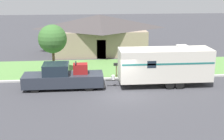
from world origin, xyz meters
TOP-DOWN VIEW (x-y plane):
  - ground_plane at (0.00, 0.00)m, footprint 120.00×120.00m
  - curb_strip at (0.00, 3.75)m, footprint 80.00×0.30m
  - lawn_strip at (0.00, 7.40)m, footprint 80.00×7.00m
  - house_across_street at (-0.77, 14.76)m, footprint 11.24×7.42m
  - pickup_truck at (-4.40, 1.79)m, footprint 6.40×1.97m
  - travel_trailer at (3.80, 1.79)m, footprint 8.48×2.31m
  - mailbox at (0.13, 4.35)m, footprint 0.48×0.20m
  - tree_in_yard at (-5.49, 6.32)m, footprint 2.60×2.60m

SIDE VIEW (x-z plane):
  - ground_plane at x=0.00m, z-range 0.00..0.00m
  - lawn_strip at x=0.00m, z-range 0.00..0.03m
  - curb_strip at x=0.00m, z-range 0.00..0.14m
  - pickup_truck at x=-4.40m, z-range -0.15..1.95m
  - mailbox at x=0.13m, z-range 0.35..1.63m
  - travel_trailer at x=3.80m, z-range 0.10..3.41m
  - house_across_street at x=-0.77m, z-range 0.08..4.56m
  - tree_in_yard at x=-5.49m, z-range 0.93..5.42m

